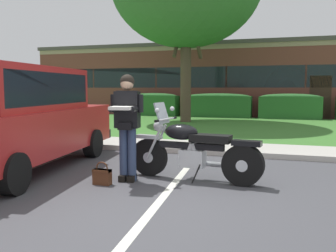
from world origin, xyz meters
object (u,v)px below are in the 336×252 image
(motorcycle, at_px, (199,151))
(hedge_left, at_px, (154,104))
(brick_building, at_px, (240,81))
(hedge_center_left, at_px, (218,105))
(hedge_center_right, at_px, (290,106))
(parked_suv_adjacent, at_px, (13,118))
(handbag, at_px, (102,175))
(rider_person, at_px, (127,119))

(motorcycle, relative_size, hedge_left, 0.86)
(brick_building, bearing_deg, motorcycle, -84.86)
(motorcycle, relative_size, hedge_center_left, 0.68)
(motorcycle, relative_size, hedge_center_right, 0.79)
(motorcycle, distance_m, hedge_left, 13.79)
(parked_suv_adjacent, distance_m, hedge_center_left, 13.05)
(parked_suv_adjacent, distance_m, hedge_left, 13.14)
(handbag, xyz_separation_m, hedge_center_left, (-0.62, 13.39, 0.51))
(hedge_center_right, bearing_deg, motorcycle, -96.53)
(handbag, bearing_deg, motorcycle, 27.16)
(handbag, bearing_deg, hedge_center_right, 78.13)
(rider_person, height_order, hedge_center_right, rider_person)
(hedge_center_right, bearing_deg, rider_person, -100.98)
(rider_person, height_order, parked_suv_adjacent, parked_suv_adjacent)
(rider_person, relative_size, hedge_left, 0.66)
(hedge_left, relative_size, brick_building, 0.11)
(hedge_left, bearing_deg, handbag, -73.16)
(brick_building, bearing_deg, handbag, -88.94)
(handbag, bearing_deg, parked_suv_adjacent, 168.23)
(hedge_left, height_order, hedge_center_right, same)
(rider_person, bearing_deg, brick_building, 91.90)
(rider_person, distance_m, hedge_center_left, 13.09)
(motorcycle, height_order, hedge_center_left, motorcycle)
(handbag, bearing_deg, hedge_center_left, 92.65)
(hedge_center_right, relative_size, brick_building, 0.12)
(rider_person, xyz_separation_m, hedge_center_left, (-0.90, 13.05, -0.36))
(hedge_center_right, bearing_deg, brick_building, 115.90)
(brick_building, bearing_deg, rider_person, -88.10)
(handbag, bearing_deg, hedge_left, 106.84)
(rider_person, xyz_separation_m, hedge_center_right, (2.53, 13.05, -0.36))
(hedge_center_left, distance_m, hedge_center_right, 3.43)
(handbag, bearing_deg, rider_person, 49.87)
(motorcycle, distance_m, parked_suv_adjacent, 3.39)
(rider_person, height_order, handbag, rider_person)
(handbag, xyz_separation_m, parked_suv_adjacent, (-1.99, 0.41, 0.81))
(brick_building, bearing_deg, hedge_left, -119.33)
(parked_suv_adjacent, relative_size, hedge_left, 1.94)
(parked_suv_adjacent, height_order, brick_building, brick_building)
(handbag, distance_m, brick_building, 20.03)
(parked_suv_adjacent, relative_size, brick_building, 0.22)
(parked_suv_adjacent, bearing_deg, handbag, -11.77)
(motorcycle, bearing_deg, parked_suv_adjacent, -175.16)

